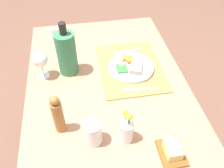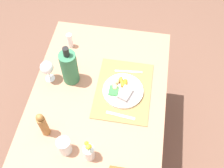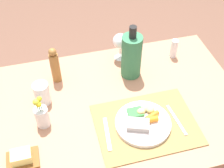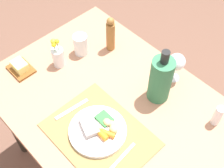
% 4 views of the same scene
% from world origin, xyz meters
% --- Properties ---
extents(dining_table, '(1.18, 0.82, 0.76)m').
position_xyz_m(dining_table, '(0.00, 0.00, 0.66)').
color(dining_table, tan).
rests_on(dining_table, ground_plane).
extents(placemat, '(0.45, 0.34, 0.01)m').
position_xyz_m(placemat, '(0.07, -0.15, 0.76)').
color(placemat, olive).
rests_on(placemat, dining_table).
extents(dinner_plate, '(0.25, 0.25, 0.05)m').
position_xyz_m(dinner_plate, '(0.06, -0.14, 0.78)').
color(dinner_plate, white).
rests_on(dinner_plate, placemat).
extents(fork, '(0.03, 0.17, 0.00)m').
position_xyz_m(fork, '(-0.11, -0.16, 0.76)').
color(fork, silver).
rests_on(fork, placemat).
extents(knife, '(0.03, 0.18, 0.00)m').
position_xyz_m(knife, '(0.21, -0.16, 0.76)').
color(knife, silver).
rests_on(knife, placemat).
extents(wine_glass, '(0.08, 0.08, 0.16)m').
position_xyz_m(wine_glass, '(0.08, 0.32, 0.87)').
color(wine_glass, white).
rests_on(wine_glass, dining_table).
extents(water_tumbler, '(0.07, 0.07, 0.11)m').
position_xyz_m(water_tumbler, '(-0.36, 0.11, 0.80)').
color(water_tumbler, silver).
rests_on(water_tumbler, dining_table).
extents(cooler_bottle, '(0.10, 0.10, 0.30)m').
position_xyz_m(cooler_bottle, '(0.10, 0.19, 0.88)').
color(cooler_bottle, '#33764E').
rests_on(cooler_bottle, dining_table).
extents(pepper_mill, '(0.05, 0.05, 0.20)m').
position_xyz_m(pepper_mill, '(-0.28, 0.24, 0.85)').
color(pepper_mill, '#996631').
rests_on(pepper_mill, dining_table).
extents(flower_vase, '(0.06, 0.06, 0.17)m').
position_xyz_m(flower_vase, '(-0.37, -0.03, 0.82)').
color(flower_vase, silver).
rests_on(flower_vase, dining_table).
extents(salt_shaker, '(0.04, 0.04, 0.11)m').
position_xyz_m(salt_shaker, '(0.37, 0.26, 0.81)').
color(salt_shaker, white).
rests_on(salt_shaker, dining_table).
extents(butter_dish, '(0.13, 0.10, 0.06)m').
position_xyz_m(butter_dish, '(-0.47, -0.19, 0.78)').
color(butter_dish, brown).
rests_on(butter_dish, dining_table).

